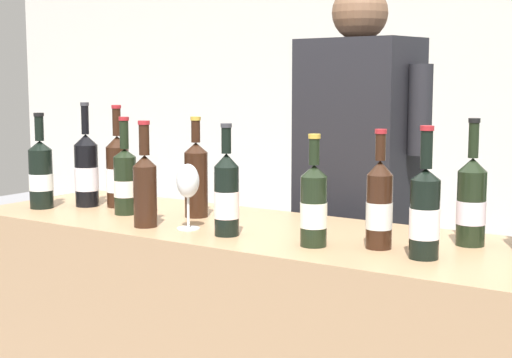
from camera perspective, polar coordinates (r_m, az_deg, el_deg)
name	(u,v)px	position (r m, az deg, el deg)	size (l,w,h in m)	color
wall_back	(502,70)	(4.74, 17.56, 7.57)	(8.00, 0.10, 2.80)	beige
wine_bottle_0	(86,171)	(2.82, -12.33, 0.60)	(0.08, 0.08, 0.37)	black
wine_bottle_1	(227,195)	(2.25, -2.17, -1.16)	(0.07, 0.07, 0.33)	black
wine_bottle_2	(145,186)	(2.41, -8.12, -0.54)	(0.07, 0.07, 0.33)	black
wine_bottle_4	(196,177)	(2.56, -4.40, 0.12)	(0.08, 0.08, 0.33)	black
wine_bottle_5	(118,171)	(2.79, -10.07, 0.55)	(0.08, 0.08, 0.36)	black
wine_bottle_6	(425,212)	(2.01, 12.23, -2.40)	(0.08, 0.08, 0.34)	black
wine_bottle_7	(41,174)	(2.82, -15.46, 0.38)	(0.08, 0.08, 0.33)	black
wine_bottle_8	(125,180)	(2.64, -9.55, -0.08)	(0.08, 0.08, 0.33)	black
wine_bottle_9	(314,205)	(2.12, 4.24, -1.93)	(0.07, 0.07, 0.31)	black
wine_bottle_10	(379,205)	(2.11, 9.00, -1.86)	(0.07, 0.07, 0.32)	black
wine_bottle_11	(471,201)	(2.20, 15.47, -1.58)	(0.08, 0.08, 0.35)	black
wine_glass	(188,184)	(2.35, -5.00, -0.34)	(0.07, 0.07, 0.20)	silver
person_server	(356,229)	(2.84, 7.34, -3.62)	(0.57, 0.29, 1.69)	black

